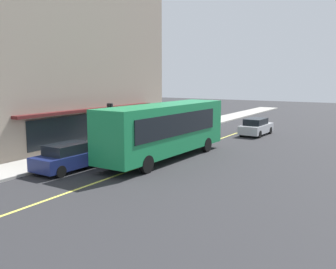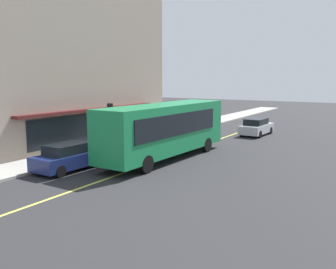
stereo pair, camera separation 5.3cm
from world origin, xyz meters
TOP-DOWN VIEW (x-y plane):
  - ground at (0.00, 0.00)m, footprint 120.00×120.00m
  - sidewalk at (0.00, 5.52)m, footprint 80.00×2.99m
  - lane_centre_stripe at (0.00, 0.00)m, footprint 36.00×0.16m
  - storefront_building at (-1.59, 12.72)m, footprint 19.86×12.01m
  - bus at (-2.64, -0.11)m, footprint 11.21×2.93m
  - traffic_light at (-2.13, 4.77)m, footprint 0.30×0.52m
  - car_navy at (-7.87, 3.01)m, footprint 4.35×1.96m
  - car_silver at (10.04, -1.92)m, footprint 4.37×2.00m
  - pedestrian_by_curb at (7.93, 4.77)m, footprint 0.34×0.34m
  - pedestrian_mid_block at (7.09, 5.62)m, footprint 0.34×0.34m

SIDE VIEW (x-z plane):
  - ground at x=0.00m, z-range 0.00..0.00m
  - lane_centre_stripe at x=0.00m, z-range 0.00..0.01m
  - sidewalk at x=0.00m, z-range 0.00..0.15m
  - car_navy at x=-7.87m, z-range -0.02..1.50m
  - car_silver at x=10.04m, z-range -0.02..1.50m
  - pedestrian_mid_block at x=7.09m, z-range 0.32..1.98m
  - pedestrian_by_curb at x=7.93m, z-range 0.33..2.09m
  - bus at x=-2.64m, z-range 0.24..3.74m
  - traffic_light at x=-2.13m, z-range 0.93..4.13m
  - storefront_building at x=-1.59m, z-range -0.01..12.86m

